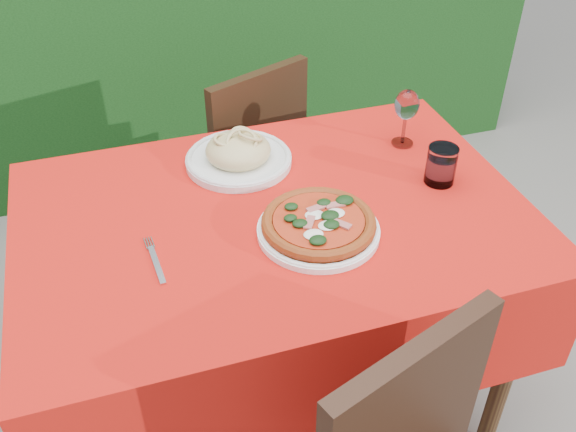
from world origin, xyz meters
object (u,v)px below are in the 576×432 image
object	(u,v)px
water_glass	(441,167)
fork	(157,265)
pizza_plate	(319,225)
wine_glass	(407,107)
chair_far	(244,159)
pasta_plate	(238,154)

from	to	relation	value
water_glass	fork	distance (m)	0.77
pizza_plate	wine_glass	world-z (taller)	wine_glass
water_glass	chair_far	bearing A→B (deg)	118.95
chair_far	pasta_plate	size ratio (longest dim) A/B	2.92
pasta_plate	wine_glass	xyz separation A→B (m)	(0.47, -0.04, 0.09)
pizza_plate	water_glass	bearing A→B (deg)	15.91
pizza_plate	fork	xyz separation A→B (m)	(-0.38, 0.00, -0.02)
pizza_plate	pasta_plate	xyz separation A→B (m)	(-0.10, 0.35, 0.00)
chair_far	wine_glass	xyz separation A→B (m)	(0.36, -0.46, 0.38)
chair_far	pizza_plate	world-z (taller)	chair_far
wine_glass	fork	bearing A→B (deg)	-157.72
fork	wine_glass	bearing A→B (deg)	18.40
chair_far	wine_glass	world-z (taller)	wine_glass
chair_far	fork	xyz separation A→B (m)	(-0.39, -0.77, 0.26)
water_glass	wine_glass	distance (m)	0.22
pasta_plate	wine_glass	world-z (taller)	wine_glass
pizza_plate	fork	distance (m)	0.38
pizza_plate	wine_glass	bearing A→B (deg)	40.04
chair_far	water_glass	size ratio (longest dim) A/B	8.24
chair_far	fork	size ratio (longest dim) A/B	4.70
chair_far	pasta_plate	world-z (taller)	chair_far
pizza_plate	fork	world-z (taller)	pizza_plate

